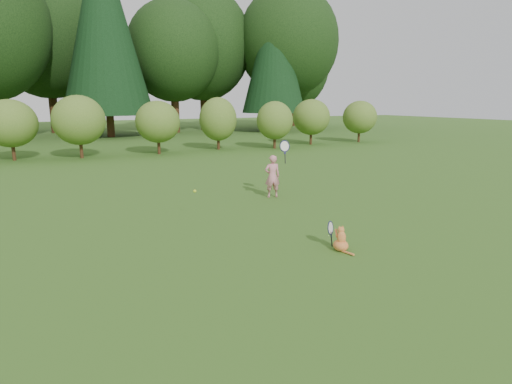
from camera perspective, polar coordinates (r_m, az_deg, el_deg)
ground at (r=7.72m, az=1.37°, el=-6.35°), size 100.00×100.00×0.00m
shrub_row at (r=19.78m, az=-16.92°, el=8.58°), size 28.00×3.00×2.80m
woodland_backdrop at (r=30.08m, az=-21.33°, el=21.02°), size 48.00×10.00×15.00m
child at (r=10.93m, az=2.25°, el=2.25°), size 0.64×0.42×1.63m
cat at (r=7.25m, az=11.21°, el=-6.00°), size 0.38×0.59×0.58m
tennis_ball at (r=8.94m, az=-8.17°, el=0.12°), size 0.06×0.06×0.06m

